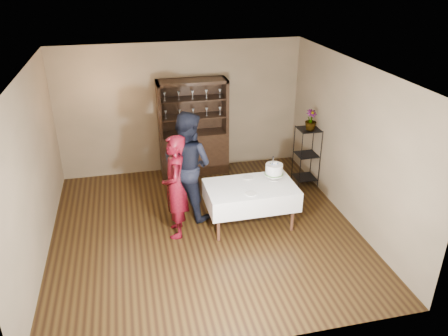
{
  "coord_description": "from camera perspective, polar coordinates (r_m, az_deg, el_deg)",
  "views": [
    {
      "loc": [
        -1.07,
        -6.1,
        4.12
      ],
      "look_at": [
        0.36,
        0.1,
        1.07
      ],
      "focal_mm": 35.0,
      "sensor_mm": 36.0,
      "label": 1
    }
  ],
  "objects": [
    {
      "name": "floor",
      "position": [
        7.44,
        -2.52,
        -8.08
      ],
      "size": [
        5.0,
        5.0,
        0.0
      ],
      "primitive_type": "plane",
      "color": "black",
      "rests_on": "ground"
    },
    {
      "name": "ceiling",
      "position": [
        6.36,
        -2.99,
        12.62
      ],
      "size": [
        5.0,
        5.0,
        0.0
      ],
      "primitive_type": "plane",
      "rotation": [
        3.14,
        0.0,
        0.0
      ],
      "color": "silver",
      "rests_on": "back_wall"
    },
    {
      "name": "back_wall",
      "position": [
        9.1,
        -5.62,
        7.73
      ],
      "size": [
        5.0,
        0.02,
        2.7
      ],
      "primitive_type": "cube",
      "color": "brown",
      "rests_on": "floor"
    },
    {
      "name": "wall_left",
      "position": [
        6.85,
        -23.75,
        -0.59
      ],
      "size": [
        0.02,
        5.0,
        2.7
      ],
      "primitive_type": "cube",
      "color": "brown",
      "rests_on": "floor"
    },
    {
      "name": "wall_right",
      "position": [
        7.59,
        16.18,
        3.12
      ],
      "size": [
        0.02,
        5.0,
        2.7
      ],
      "primitive_type": "cube",
      "color": "brown",
      "rests_on": "floor"
    },
    {
      "name": "china_hutch",
      "position": [
        9.13,
        -3.98,
        3.27
      ],
      "size": [
        1.4,
        0.48,
        2.0
      ],
      "color": "black",
      "rests_on": "floor"
    },
    {
      "name": "plant_etagere",
      "position": [
        8.75,
        10.74,
        1.75
      ],
      "size": [
        0.42,
        0.42,
        1.2
      ],
      "color": "black",
      "rests_on": "floor"
    },
    {
      "name": "cake_table",
      "position": [
        7.31,
        3.49,
        -3.56
      ],
      "size": [
        1.49,
        0.93,
        0.74
      ],
      "rotation": [
        0.0,
        0.0,
        0.01
      ],
      "color": "white",
      "rests_on": "floor"
    },
    {
      "name": "woman",
      "position": [
        6.96,
        -6.41,
        -2.48
      ],
      "size": [
        0.47,
        0.67,
        1.73
      ],
      "primitive_type": "imported",
      "rotation": [
        0.0,
        0.0,
        -1.66
      ],
      "color": "#3E0512",
      "rests_on": "floor"
    },
    {
      "name": "man",
      "position": [
        7.46,
        -4.81,
        0.37
      ],
      "size": [
        1.17,
        1.16,
        1.91
      ],
      "primitive_type": "imported",
      "rotation": [
        0.0,
        0.0,
        2.41
      ],
      "color": "black",
      "rests_on": "floor"
    },
    {
      "name": "cake",
      "position": [
        7.4,
        6.55,
        -0.26
      ],
      "size": [
        0.32,
        0.32,
        0.44
      ],
      "rotation": [
        0.0,
        0.0,
        0.09
      ],
      "color": "silver",
      "rests_on": "cake_table"
    },
    {
      "name": "plate_near",
      "position": [
        6.99,
        3.52,
        -3.35
      ],
      "size": [
        0.2,
        0.2,
        0.01
      ],
      "primitive_type": "cylinder",
      "rotation": [
        0.0,
        0.0,
        -0.06
      ],
      "color": "silver",
      "rests_on": "cake_table"
    },
    {
      "name": "plate_far",
      "position": [
        7.49,
        3.15,
        -1.24
      ],
      "size": [
        0.19,
        0.19,
        0.01
      ],
      "primitive_type": "cylinder",
      "rotation": [
        0.0,
        0.0,
        0.05
      ],
      "color": "silver",
      "rests_on": "cake_table"
    },
    {
      "name": "potted_plant",
      "position": [
        8.46,
        11.26,
        6.18
      ],
      "size": [
        0.27,
        0.27,
        0.39
      ],
      "primitive_type": "imported",
      "rotation": [
        0.0,
        0.0,
        0.25
      ],
      "color": "#426D33",
      "rests_on": "plant_etagere"
    }
  ]
}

